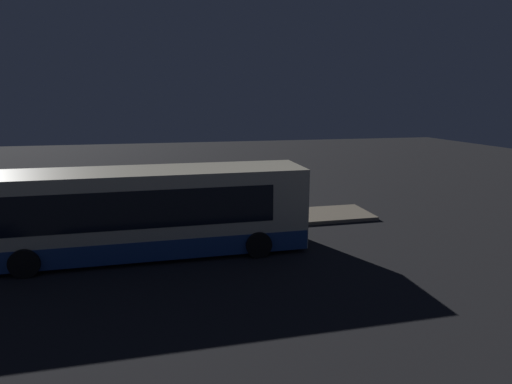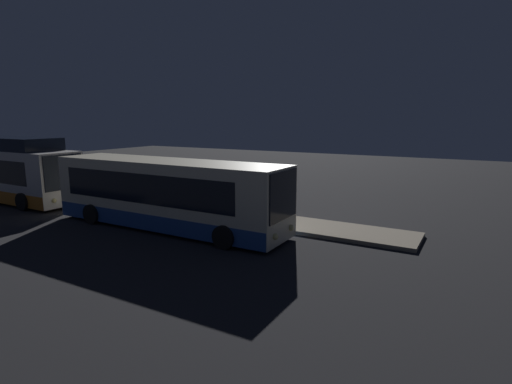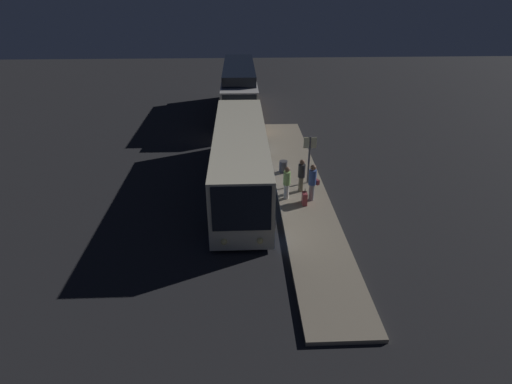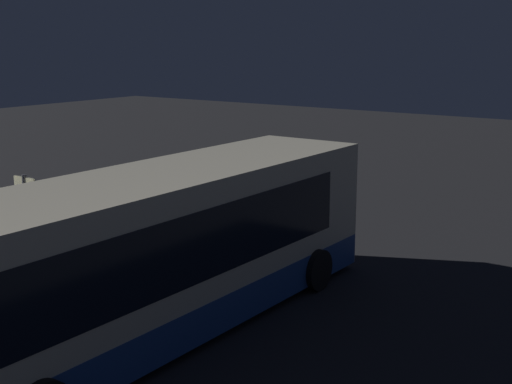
{
  "view_description": "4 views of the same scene",
  "coord_description": "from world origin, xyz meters",
  "px_view_note": "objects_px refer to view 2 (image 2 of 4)",
  "views": [
    {
      "loc": [
        0.6,
        -14.3,
        5.34
      ],
      "look_at": [
        3.94,
        0.41,
        1.92
      ],
      "focal_mm": 28.0,
      "sensor_mm": 36.0,
      "label": 1
    },
    {
      "loc": [
        11.8,
        -13.39,
        4.86
      ],
      "look_at": [
        3.94,
        0.41,
        1.92
      ],
      "focal_mm": 28.0,
      "sensor_mm": 36.0,
      "label": 2
    },
    {
      "loc": [
        18.1,
        -0.18,
        9.39
      ],
      "look_at": [
        3.94,
        0.41,
        1.92
      ],
      "focal_mm": 28.0,
      "sensor_mm": 36.0,
      "label": 3
    },
    {
      "loc": [
        -9.38,
        -8.99,
        5.46
      ],
      "look_at": [
        3.94,
        0.41,
        1.92
      ],
      "focal_mm": 50.0,
      "sensor_mm": 36.0,
      "label": 4
    }
  ],
  "objects_px": {
    "passenger_waiting": "(221,195)",
    "suitcase": "(244,210)",
    "bus_lead": "(166,195)",
    "sign_post": "(212,179)",
    "bus_second": "(3,171)",
    "trash_bin": "(178,204)",
    "passenger_with_bags": "(241,194)",
    "passenger_boarding": "(224,200)"
  },
  "relations": [
    {
      "from": "bus_second",
      "to": "trash_bin",
      "type": "height_order",
      "value": "bus_second"
    },
    {
      "from": "passenger_boarding",
      "to": "bus_lead",
      "type": "bearing_deg",
      "value": 155.91
    },
    {
      "from": "bus_lead",
      "to": "passenger_boarding",
      "type": "bearing_deg",
      "value": 52.89
    },
    {
      "from": "passenger_boarding",
      "to": "passenger_with_bags",
      "type": "height_order",
      "value": "passenger_with_bags"
    },
    {
      "from": "passenger_waiting",
      "to": "passenger_with_bags",
      "type": "xyz_separation_m",
      "value": [
        0.92,
        0.38,
        0.08
      ]
    },
    {
      "from": "bus_second",
      "to": "bus_lead",
      "type": "bearing_deg",
      "value": -0.0
    },
    {
      "from": "bus_second",
      "to": "passenger_with_bags",
      "type": "relative_size",
      "value": 6.29
    },
    {
      "from": "sign_post",
      "to": "bus_second",
      "type": "bearing_deg",
      "value": -165.04
    },
    {
      "from": "bus_lead",
      "to": "trash_bin",
      "type": "bearing_deg",
      "value": 120.13
    },
    {
      "from": "passenger_boarding",
      "to": "sign_post",
      "type": "height_order",
      "value": "sign_post"
    },
    {
      "from": "sign_post",
      "to": "trash_bin",
      "type": "height_order",
      "value": "sign_post"
    },
    {
      "from": "bus_second",
      "to": "passenger_boarding",
      "type": "xyz_separation_m",
      "value": [
        14.58,
        2.17,
        -0.67
      ]
    },
    {
      "from": "bus_second",
      "to": "sign_post",
      "type": "relative_size",
      "value": 4.55
    },
    {
      "from": "suitcase",
      "to": "trash_bin",
      "type": "xyz_separation_m",
      "value": [
        -3.6,
        -0.62,
        0.03
      ]
    },
    {
      "from": "bus_second",
      "to": "passenger_boarding",
      "type": "height_order",
      "value": "bus_second"
    },
    {
      "from": "bus_lead",
      "to": "passenger_with_bags",
      "type": "relative_size",
      "value": 6.36
    },
    {
      "from": "passenger_with_bags",
      "to": "trash_bin",
      "type": "height_order",
      "value": "passenger_with_bags"
    },
    {
      "from": "bus_second",
      "to": "sign_post",
      "type": "height_order",
      "value": "bus_second"
    },
    {
      "from": "bus_second",
      "to": "trash_bin",
      "type": "distance_m",
      "value": 11.88
    },
    {
      "from": "passenger_waiting",
      "to": "suitcase",
      "type": "xyz_separation_m",
      "value": [
        1.34,
        -0.02,
        -0.63
      ]
    },
    {
      "from": "passenger_with_bags",
      "to": "sign_post",
      "type": "distance_m",
      "value": 1.94
    },
    {
      "from": "bus_lead",
      "to": "passenger_boarding",
      "type": "xyz_separation_m",
      "value": [
        1.64,
        2.17,
        -0.45
      ]
    },
    {
      "from": "bus_lead",
      "to": "passenger_with_bags",
      "type": "distance_m",
      "value": 3.83
    },
    {
      "from": "bus_lead",
      "to": "bus_second",
      "type": "height_order",
      "value": "bus_second"
    },
    {
      "from": "trash_bin",
      "to": "sign_post",
      "type": "bearing_deg",
      "value": 40.1
    },
    {
      "from": "passenger_waiting",
      "to": "suitcase",
      "type": "relative_size",
      "value": 2.04
    },
    {
      "from": "bus_second",
      "to": "suitcase",
      "type": "relative_size",
      "value": 13.85
    },
    {
      "from": "passenger_waiting",
      "to": "trash_bin",
      "type": "relative_size",
      "value": 2.6
    },
    {
      "from": "passenger_with_bags",
      "to": "trash_bin",
      "type": "bearing_deg",
      "value": 166.27
    },
    {
      "from": "bus_lead",
      "to": "suitcase",
      "type": "distance_m",
      "value": 3.86
    },
    {
      "from": "sign_post",
      "to": "passenger_with_bags",
      "type": "bearing_deg",
      "value": -3.41
    },
    {
      "from": "bus_lead",
      "to": "sign_post",
      "type": "relative_size",
      "value": 4.59
    },
    {
      "from": "bus_lead",
      "to": "passenger_boarding",
      "type": "relative_size",
      "value": 7.02
    },
    {
      "from": "sign_post",
      "to": "trash_bin",
      "type": "distance_m",
      "value": 2.17
    },
    {
      "from": "passenger_with_bags",
      "to": "trash_bin",
      "type": "xyz_separation_m",
      "value": [
        -3.19,
        -1.02,
        -0.67
      ]
    },
    {
      "from": "bus_second",
      "to": "passenger_waiting",
      "type": "bearing_deg",
      "value": 12.08
    },
    {
      "from": "passenger_boarding",
      "to": "trash_bin",
      "type": "distance_m",
      "value": 3.05
    },
    {
      "from": "passenger_with_bags",
      "to": "passenger_boarding",
      "type": "bearing_deg",
      "value": -131.12
    },
    {
      "from": "bus_second",
      "to": "passenger_waiting",
      "type": "xyz_separation_m",
      "value": [
        13.85,
        2.97,
        -0.64
      ]
    },
    {
      "from": "bus_lead",
      "to": "suitcase",
      "type": "bearing_deg",
      "value": 52.61
    },
    {
      "from": "suitcase",
      "to": "sign_post",
      "type": "height_order",
      "value": "sign_post"
    },
    {
      "from": "passenger_boarding",
      "to": "trash_bin",
      "type": "relative_size",
      "value": 2.54
    }
  ]
}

